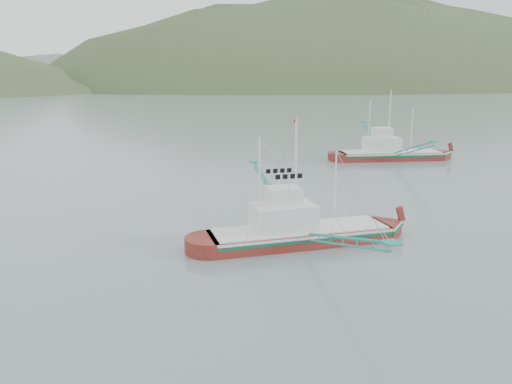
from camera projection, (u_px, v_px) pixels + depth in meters
name	position (u px, v px, depth m)	size (l,w,h in m)	color
ground	(284.00, 258.00, 33.55)	(1200.00, 1200.00, 0.00)	slate
main_boat	(297.00, 225.00, 36.10)	(13.44, 24.14, 9.77)	maroon
bg_boat_right	(390.00, 147.00, 71.87)	(15.11, 26.15, 10.72)	maroon
headland_right	(349.00, 87.00, 504.42)	(684.00, 432.00, 306.00)	#3A4A26
ridge_distant	(126.00, 86.00, 560.21)	(960.00, 400.00, 240.00)	slate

